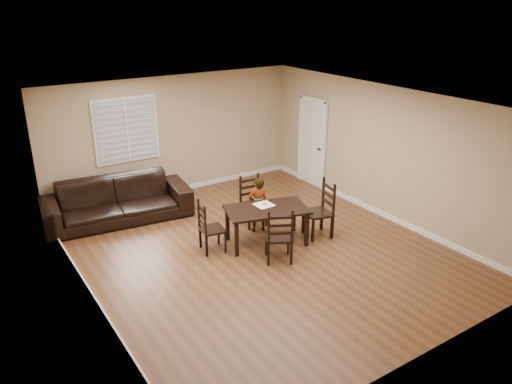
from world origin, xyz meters
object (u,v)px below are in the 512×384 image
chair_far (280,239)px  chair_right (324,211)px  dining_table (267,213)px  child (258,205)px  donut (265,203)px  chair_left (206,229)px  chair_near (251,201)px  sofa (117,201)px

chair_far → chair_right: size_ratio=0.92×
dining_table → chair_right: chair_right is taller
child → donut: 0.41m
chair_left → donut: size_ratio=8.97×
chair_left → donut: chair_left is taller
chair_far → chair_left: bearing=-23.4°
dining_table → chair_near: size_ratio=1.66×
chair_near → chair_right: chair_right is taller
chair_right → child: bearing=-118.1°
chair_far → chair_left: (-0.84, 1.07, -0.02)m
chair_right → sofa: bearing=-119.5°
chair_near → sofa: bearing=150.2°
dining_table → chair_left: 1.15m
dining_table → sofa: bearing=144.6°
dining_table → donut: (0.07, 0.15, 0.11)m
donut → sofa: 3.13m
chair_far → dining_table: bearing=-79.9°
chair_near → child: 0.43m
chair_right → dining_table: bearing=-93.0°
chair_near → chair_far: chair_far is taller
chair_left → sofa: chair_left is taller
child → sofa: (-2.12, 1.99, -0.12)m
dining_table → donut: 0.20m
child → sofa: bearing=-30.2°
sofa → chair_far: bearing=-55.7°
chair_left → sofa: (-0.88, 2.20, -0.01)m
chair_far → chair_right: (1.36, 0.44, 0.04)m
chair_left → chair_right: 2.29m
sofa → chair_near: bearing=-29.0°
chair_far → sofa: 3.69m
donut → chair_right: bearing=-24.4°
chair_far → chair_right: 1.43m
chair_far → donut: 1.00m
chair_right → child: size_ratio=1.00×
chair_left → donut: 1.20m
chair_far → donut: size_ratio=9.45×
chair_near → chair_far: 1.75m
child → donut: (-0.09, -0.36, 0.17)m
chair_left → chair_right: bearing=-95.7°
chair_near → chair_left: chair_near is taller
chair_left → chair_right: chair_right is taller
chair_near → chair_left: 1.48m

